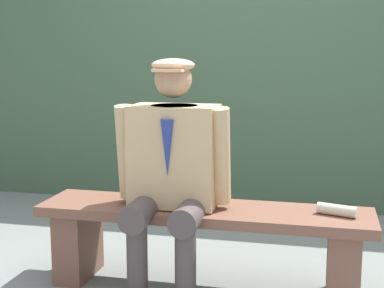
# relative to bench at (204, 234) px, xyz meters

# --- Properties ---
(ground_plane) EXTENTS (30.00, 30.00, 0.00)m
(ground_plane) POSITION_rel_bench_xyz_m (0.00, 0.00, -0.32)
(ground_plane) COLOR gray
(bench) EXTENTS (1.83, 0.42, 0.47)m
(bench) POSITION_rel_bench_xyz_m (0.00, 0.00, 0.00)
(bench) COLOR brown
(bench) RESTS_ON ground
(seated_man) EXTENTS (0.63, 0.60, 1.28)m
(seated_man) POSITION_rel_bench_xyz_m (0.16, 0.06, 0.39)
(seated_man) COLOR tan
(seated_man) RESTS_ON ground
(rolled_magazine) EXTENTS (0.21, 0.12, 0.06)m
(rolled_magazine) POSITION_rel_bench_xyz_m (-0.71, 0.00, 0.18)
(rolled_magazine) COLOR beige
(rolled_magazine) RESTS_ON bench
(stadium_wall) EXTENTS (12.00, 0.24, 1.98)m
(stadium_wall) POSITION_rel_bench_xyz_m (0.00, -1.85, 0.68)
(stadium_wall) COLOR #3F5A42
(stadium_wall) RESTS_ON ground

